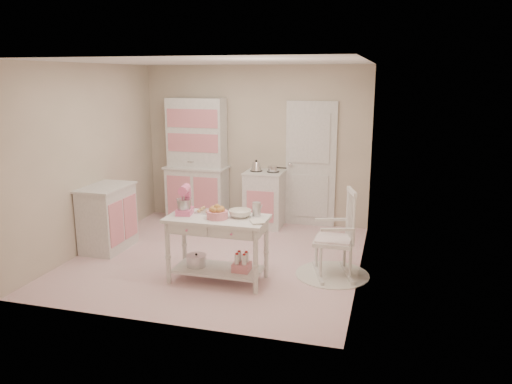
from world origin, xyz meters
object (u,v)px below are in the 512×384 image
rocking_chair (334,233)px  stand_mixer (184,200)px  base_cabinet (108,218)px  bread_basket (217,215)px  stove (265,199)px  work_table (218,249)px  hutch (196,160)px

rocking_chair → stand_mixer: (-1.74, -0.52, 0.42)m
base_cabinet → bread_basket: size_ratio=3.68×
rocking_chair → bread_basket: 1.46m
stove → work_table: (0.02, -2.33, -0.06)m
base_cabinet → work_table: size_ratio=0.77×
stove → base_cabinet: 2.51m
stand_mixer → hutch: bearing=98.5°
hutch → rocking_chair: bearing=-36.0°
rocking_chair → stand_mixer: 1.86m
rocking_chair → stand_mixer: stand_mixer is taller
stand_mixer → bread_basket: 0.46m
work_table → hutch: bearing=117.2°
rocking_chair → stove: bearing=109.6°
bread_basket → stove: bearing=91.1°
base_cabinet → bread_basket: base_cabinet is taller
stove → work_table: size_ratio=0.77×
stand_mixer → rocking_chair: bearing=6.2°
base_cabinet → hutch: bearing=68.7°
rocking_chair → work_table: rocking_chair is taller
stove → bread_basket: stove is taller
hutch → stand_mixer: bearing=-71.2°
hutch → bread_basket: bearing=-62.9°
hutch → base_cabinet: size_ratio=2.26×
stove → base_cabinet: size_ratio=1.00×
hutch → stand_mixer: (0.80, -2.36, -0.07)m
base_cabinet → stand_mixer: stand_mixer is taller
rocking_chair → hutch: bearing=126.9°
hutch → stove: 1.33m
stand_mixer → work_table: bearing=-13.0°
hutch → rocking_chair: (2.54, -1.85, -0.49)m
base_cabinet → stand_mixer: size_ratio=2.71×
work_table → bread_basket: bread_basket is taller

